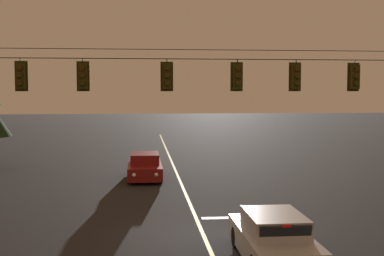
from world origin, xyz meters
TOP-DOWN VIEW (x-y plane):
  - ground_plane at (0.00, 0.00)m, footprint 180.00×180.00m
  - lane_centre_stripe at (0.00, 8.96)m, footprint 0.14×60.00m
  - stop_bar_paint at (1.90, 2.36)m, footprint 3.40×0.36m
  - signal_span_assembly at (0.00, 2.96)m, footprint 20.43×0.32m
  - traffic_light_leftmost at (-6.43, 2.94)m, footprint 0.48×0.41m
  - traffic_light_left_inner at (-4.18, 2.94)m, footprint 0.48×0.41m
  - traffic_light_centre at (-1.05, 2.94)m, footprint 0.48×0.41m
  - traffic_light_right_inner at (1.64, 2.94)m, footprint 0.48×0.41m
  - traffic_light_rightmost at (3.95, 2.94)m, footprint 0.48×0.41m
  - traffic_light_far_right at (6.32, 2.94)m, footprint 0.48×0.41m
  - car_waiting_near_lane at (1.64, -2.61)m, footprint 1.80×4.33m
  - car_oncoming_lead at (-1.85, 11.26)m, footprint 1.80×4.42m

SIDE VIEW (x-z plane):
  - ground_plane at x=0.00m, z-range 0.00..0.00m
  - lane_centre_stripe at x=0.00m, z-range 0.00..0.01m
  - stop_bar_paint at x=1.90m, z-range 0.00..0.01m
  - car_oncoming_lead at x=-1.85m, z-range -0.05..1.34m
  - car_waiting_near_lane at x=1.64m, z-range -0.05..1.34m
  - signal_span_assembly at x=0.00m, z-range 0.15..7.54m
  - traffic_light_leftmost at x=-6.43m, z-range 4.72..5.94m
  - traffic_light_left_inner at x=-4.18m, z-range 4.72..5.94m
  - traffic_light_centre at x=-1.05m, z-range 4.72..5.94m
  - traffic_light_right_inner at x=1.64m, z-range 4.72..5.94m
  - traffic_light_rightmost at x=3.95m, z-range 4.72..5.94m
  - traffic_light_far_right at x=6.32m, z-range 4.72..5.94m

